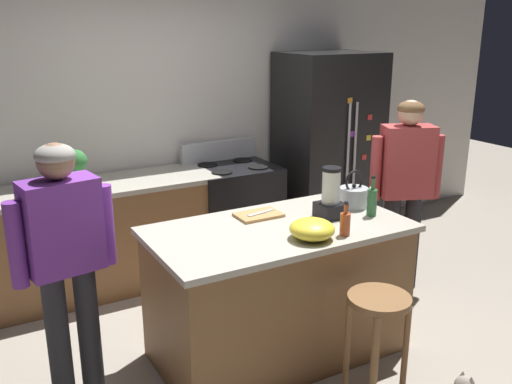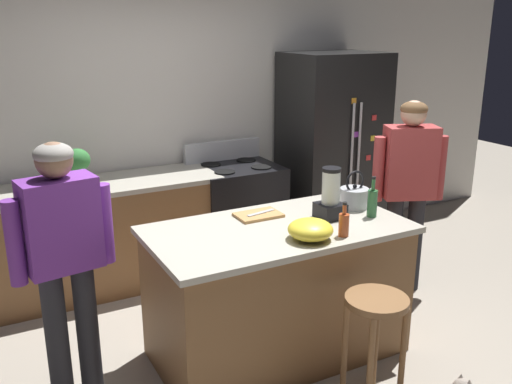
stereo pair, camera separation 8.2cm
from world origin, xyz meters
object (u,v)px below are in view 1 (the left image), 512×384
Objects in this scene: potted_plant at (75,166)px; kitchen_island at (278,291)px; blender_appliance at (331,197)px; tea_kettle at (354,196)px; stove_range at (233,213)px; cutting_board at (259,215)px; person_by_sink_right at (405,179)px; mixing_bowl at (312,229)px; refrigerator at (327,151)px; chef_knife at (261,213)px; bar_stool at (378,320)px; bottle_olive_oil at (372,201)px; person_by_island_left at (65,251)px; bottle_cooking_sauce at (345,223)px.

kitchen_island is at bearing -59.16° from potted_plant.
blender_appliance is 1.25× the size of tea_kettle.
stove_range is 3.62× the size of potted_plant.
blender_appliance is 0.49m from cutting_board.
cutting_board is (-0.02, 0.23, 0.46)m from kitchen_island.
person_by_sink_right reaches higher than blender_appliance.
tea_kettle reaches higher than mixing_bowl.
blender_appliance is (-1.09, -1.51, 0.11)m from refrigerator.
chef_knife is at bearing -175.87° from person_by_sink_right.
potted_plant reaches higher than bar_stool.
mixing_bowl is at bearing -77.41° from kitchen_island.
potted_plant is at bearing 117.16° from bar_stool.
bottle_olive_oil is 1.25× the size of chef_knife.
person_by_sink_right reaches higher than mixing_bowl.
refrigerator is at bearing 51.41° from mixing_bowl.
blender_appliance reaches higher than tea_kettle.
mixing_bowl is at bearing -141.45° from blender_appliance.
bar_stool is (-1.25, -2.21, -0.42)m from refrigerator.
person_by_sink_right is 1.61m from bar_stool.
mixing_bowl is (-0.33, -0.26, -0.08)m from blender_appliance.
person_by_island_left is at bearing 173.43° from blender_appliance.
potted_plant is (0.36, 1.37, 0.14)m from person_by_island_left.
person_by_island_left is 1.27m from cutting_board.
person_by_sink_right reaches higher than tea_kettle.
chef_knife is (-0.27, 0.56, -0.06)m from bottle_cooking_sauce.
potted_plant is at bearing 152.26° from person_by_sink_right.
person_by_island_left is at bearing -177.54° from cutting_board.
person_by_island_left is at bearing 161.39° from mixing_bowl.
stove_range is 4.94× the size of chef_knife.
bottle_cooking_sauce is at bearing -111.05° from blender_appliance.
stove_range is 0.70× the size of person_by_island_left.
potted_plant reaches higher than bottle_cooking_sauce.
tea_kettle is at bearing -12.31° from cutting_board.
person_by_sink_right is at bearing 4.07° from cutting_board.
bottle_cooking_sauce is at bearing -57.53° from potted_plant.
blender_appliance is at bearing 68.95° from bottle_cooking_sauce.
stove_range is 3.94× the size of bottle_olive_oil.
tea_kettle is (-0.81, -1.42, 0.04)m from refrigerator.
bottle_cooking_sauce reaches higher than cutting_board.
stove_range is 1.75m from bottle_olive_oil.
refrigerator reaches higher than bar_stool.
cutting_board is at bearing 98.99° from mixing_bowl.
bottle_cooking_sauce is 0.43m from bottle_olive_oil.
blender_appliance is at bearing -125.73° from refrigerator.
person_by_island_left is 1.29m from chef_knife.
mixing_bowl is at bearing -165.61° from bottle_olive_oil.
refrigerator is at bearing 29.29° from chef_knife.
cutting_board is at bearing -55.48° from potted_plant.
mixing_bowl is 0.91× the size of cutting_board.
chef_knife is at bearing 103.85° from bar_stool.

